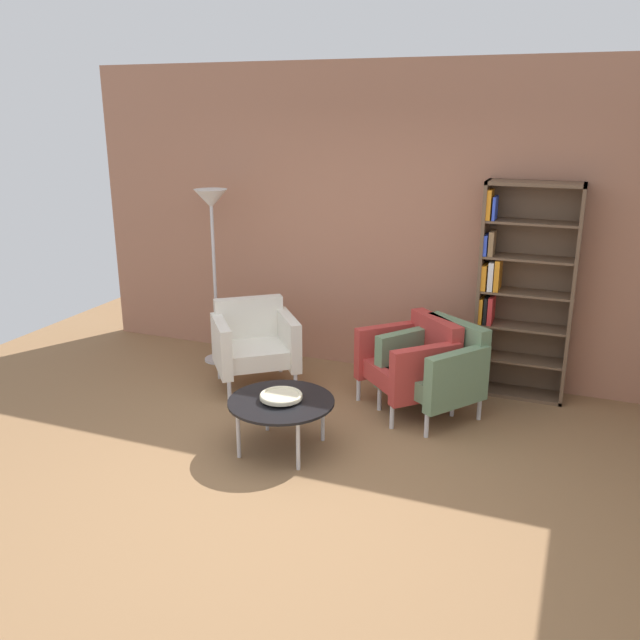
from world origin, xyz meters
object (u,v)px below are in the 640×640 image
coffee_table_low (281,404)px  floor_lamp_torchiere (212,220)px  armchair_spare_guest (436,367)px  bookshelf_tall (518,293)px  armchair_by_bookshelf (254,342)px  armchair_corner_red (412,362)px  decorative_bowl (281,396)px

coffee_table_low → floor_lamp_torchiere: (-1.40, 1.48, 1.08)m
armchair_spare_guest → bookshelf_tall: bearing=87.1°
coffee_table_low → armchair_by_bookshelf: (-0.77, 1.06, 0.04)m
bookshelf_tall → armchair_corner_red: size_ratio=2.00×
armchair_by_bookshelf → floor_lamp_torchiere: size_ratio=0.55×
bookshelf_tall → armchair_corner_red: 1.13m
coffee_table_low → floor_lamp_torchiere: size_ratio=0.46×
bookshelf_tall → armchair_by_bookshelf: size_ratio=2.00×
bookshelf_tall → armchair_corner_red: (-0.76, -0.65, -0.53)m
decorative_bowl → floor_lamp_torchiere: size_ratio=0.18×
decorative_bowl → bookshelf_tall: bearing=49.7°
armchair_by_bookshelf → floor_lamp_torchiere: (-0.63, 0.42, 1.03)m
decorative_bowl → armchair_corner_red: 1.32m
bookshelf_tall → armchair_corner_red: bearing=-139.7°
decorative_bowl → armchair_spare_guest: bearing=48.3°
armchair_spare_guest → floor_lamp_torchiere: floor_lamp_torchiere is taller
armchair_by_bookshelf → bookshelf_tall: bearing=-21.3°
coffee_table_low → armchair_by_bookshelf: bearing=125.9°
coffee_table_low → armchair_corner_red: size_ratio=0.84×
armchair_corner_red → armchair_by_bookshelf: (-1.49, -0.04, 0.00)m
armchair_corner_red → floor_lamp_torchiere: bearing=-145.3°
decorative_bowl → floor_lamp_torchiere: floor_lamp_torchiere is taller
floor_lamp_torchiere → bookshelf_tall: bearing=5.4°
armchair_corner_red → armchair_spare_guest: same height
decorative_bowl → floor_lamp_torchiere: bearing=133.5°
armchair_corner_red → floor_lamp_torchiere: floor_lamp_torchiere is taller
armchair_corner_red → armchair_by_bookshelf: 1.49m
armchair_by_bookshelf → decorative_bowl: bearing=-92.5°
decorative_bowl → armchair_spare_guest: armchair_spare_guest is taller
coffee_table_low → armchair_by_bookshelf: size_ratio=0.84×
coffee_table_low → armchair_corner_red: 1.32m
bookshelf_tall → armchair_by_bookshelf: (-2.25, -0.69, -0.53)m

